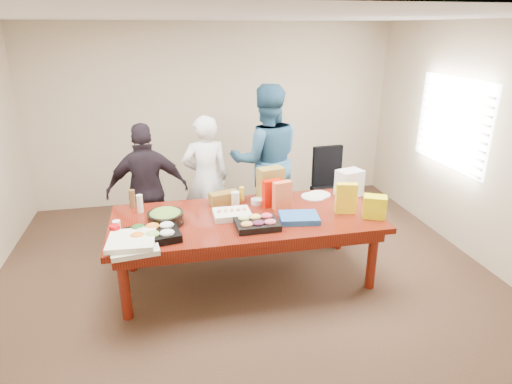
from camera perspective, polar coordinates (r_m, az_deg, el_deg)
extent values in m
cube|color=#47301E|center=(4.91, -1.20, -11.35)|extent=(5.50, 5.00, 0.02)
cube|color=white|center=(4.16, -1.51, 22.26)|extent=(5.50, 5.00, 0.02)
cube|color=beige|center=(6.75, -5.43, 10.04)|extent=(5.50, 0.04, 2.70)
cube|color=beige|center=(2.17, 11.76, -15.20)|extent=(5.50, 0.04, 2.70)
cube|color=beige|center=(5.54, 27.97, 5.29)|extent=(0.04, 5.00, 2.70)
cube|color=white|center=(5.95, 24.40, 8.29)|extent=(0.03, 1.40, 1.10)
cube|color=beige|center=(5.92, 24.08, 8.30)|extent=(0.04, 1.36, 1.00)
cube|color=#4C1C0F|center=(4.72, -1.24, -7.39)|extent=(2.80, 1.20, 0.75)
cube|color=black|center=(6.07, 9.89, 0.38)|extent=(0.56, 0.56, 1.03)
imported|color=white|center=(5.52, -6.61, 1.73)|extent=(0.62, 0.42, 1.62)
imported|color=#265072|center=(5.67, 1.34, 4.21)|extent=(1.00, 0.80, 1.97)
imported|color=black|center=(5.26, -14.08, 0.18)|extent=(0.97, 0.45, 1.61)
cube|color=black|center=(4.19, -13.44, -5.53)|extent=(0.54, 0.45, 0.07)
cube|color=black|center=(4.30, 0.13, -4.24)|extent=(0.43, 0.34, 0.06)
cube|color=white|center=(4.53, -3.19, -2.94)|extent=(0.38, 0.29, 0.07)
cylinder|color=black|center=(4.46, -11.83, -3.38)|extent=(0.45, 0.45, 0.12)
cube|color=#215AAB|center=(4.47, 5.69, -3.39)|extent=(0.43, 0.35, 0.06)
cube|color=#C41000|center=(4.76, 2.15, -0.14)|extent=(0.22, 0.13, 0.30)
cube|color=yellow|center=(4.68, 11.79, -0.82)|extent=(0.23, 0.13, 0.33)
cube|color=#DD5F33|center=(4.69, 3.47, -0.46)|extent=(0.22, 0.13, 0.31)
cylinder|color=white|center=(4.84, -2.75, -0.80)|extent=(0.11, 0.11, 0.14)
cylinder|color=yellow|center=(4.95, -1.89, -0.20)|extent=(0.07, 0.07, 0.16)
cylinder|color=brown|center=(4.91, -16.00, -0.89)|extent=(0.07, 0.07, 0.21)
cylinder|color=silver|center=(4.78, -15.06, -1.50)|extent=(0.08, 0.08, 0.20)
cube|color=#EEAA19|center=(5.05, 2.52, -0.23)|extent=(0.28, 0.23, 0.08)
cube|color=brown|center=(4.87, -4.20, -0.77)|extent=(0.35, 0.21, 0.13)
cube|color=olive|center=(4.94, 1.95, 1.11)|extent=(0.32, 0.23, 0.38)
cylinder|color=#B20609|center=(4.28, -18.08, -5.02)|extent=(0.12, 0.12, 0.13)
cylinder|color=silver|center=(4.24, -14.91, -5.15)|extent=(0.08, 0.08, 0.10)
cylinder|color=white|center=(4.43, -17.89, -4.29)|extent=(0.09, 0.09, 0.10)
cube|color=beige|center=(4.05, -15.76, -6.91)|extent=(0.46, 0.46, 0.05)
cube|color=white|center=(4.06, -16.11, -6.15)|extent=(0.44, 0.44, 0.05)
cylinder|color=white|center=(5.09, 7.57, -0.61)|extent=(0.30, 0.30, 0.02)
cylinder|color=white|center=(5.17, 8.34, -0.35)|extent=(0.27, 0.27, 0.02)
cylinder|color=silver|center=(4.86, 0.15, -1.23)|extent=(0.17, 0.17, 0.06)
cylinder|color=beige|center=(4.90, -4.73, -1.14)|extent=(0.15, 0.15, 0.06)
cube|color=white|center=(5.18, 12.20, 1.19)|extent=(0.33, 0.27, 0.31)
cube|color=yellow|center=(4.66, 15.35, -1.89)|extent=(0.28, 0.24, 0.23)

